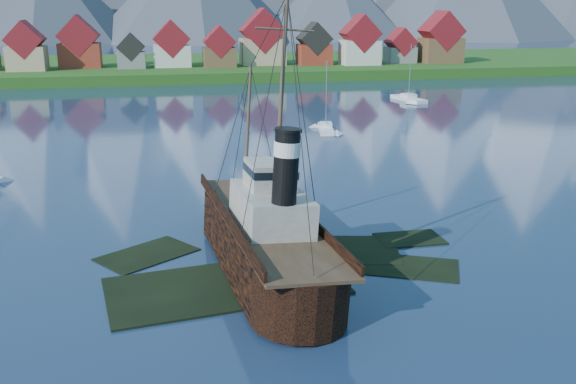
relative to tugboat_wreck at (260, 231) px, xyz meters
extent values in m
plane|color=#192C48|center=(-0.40, -2.03, -2.89)|extent=(1400.00, 1400.00, 0.00)
cube|color=black|center=(-3.40, -4.03, -3.21)|extent=(19.08, 11.42, 1.00)
cube|color=black|center=(5.60, 1.97, -3.27)|extent=(15.15, 9.76, 1.00)
cube|color=black|center=(1.60, 6.97, -3.17)|extent=(11.45, 9.06, 1.00)
cube|color=black|center=(11.60, -3.03, -3.31)|extent=(10.27, 8.34, 1.00)
cube|color=black|center=(-9.40, 3.97, -3.29)|extent=(9.42, 8.68, 1.00)
cube|color=black|center=(14.60, 2.97, -3.24)|extent=(6.00, 4.00, 1.00)
cube|color=#1D4213|center=(-0.40, 167.97, -2.89)|extent=(600.00, 80.00, 3.20)
cube|color=#3F3D38|center=(-0.40, 129.97, -2.89)|extent=(600.00, 2.50, 2.00)
cube|color=tan|center=(-43.40, 147.97, 3.51)|extent=(10.50, 9.00, 6.80)
cube|color=maroon|center=(-43.40, 147.97, 8.80)|extent=(10.69, 9.18, 10.69)
cube|color=maroon|center=(-29.40, 153.97, 3.71)|extent=(12.00, 8.50, 7.20)
cube|color=maroon|center=(-29.40, 153.97, 9.47)|extent=(12.22, 8.67, 12.22)
cube|color=slate|center=(-14.40, 148.97, 2.51)|extent=(8.00, 7.00, 4.80)
cube|color=black|center=(-14.40, 148.97, 6.35)|extent=(8.15, 7.14, 8.15)
cube|color=beige|center=(-2.40, 151.97, 3.31)|extent=(11.00, 9.50, 6.40)
cube|color=maroon|center=(-2.40, 151.97, 8.49)|extent=(11.20, 9.69, 11.20)
cube|color=brown|center=(11.60, 147.97, 3.01)|extent=(9.50, 8.00, 5.80)
cube|color=maroon|center=(11.60, 147.97, 7.62)|extent=(9.67, 8.16, 9.67)
cube|color=tan|center=(25.60, 152.97, 4.11)|extent=(13.50, 10.00, 8.00)
cube|color=maroon|center=(25.60, 152.97, 10.54)|extent=(13.75, 10.20, 13.75)
cube|color=maroon|center=(41.60, 149.97, 3.21)|extent=(10.00, 8.50, 6.20)
cube|color=black|center=(41.60, 149.97, 8.11)|extent=(10.18, 8.67, 10.18)
cube|color=beige|center=(55.60, 146.97, 3.86)|extent=(11.50, 9.00, 7.50)
cube|color=maroon|center=(55.60, 146.97, 9.68)|extent=(11.71, 9.18, 11.71)
cube|color=slate|center=(70.60, 150.97, 2.61)|extent=(9.00, 7.50, 5.00)
cube|color=maroon|center=(70.60, 150.97, 6.73)|extent=(9.16, 7.65, 9.16)
cube|color=brown|center=(83.60, 148.97, 4.01)|extent=(12.50, 10.00, 7.80)
cube|color=maroon|center=(83.60, 148.97, 10.16)|extent=(12.73, 10.20, 12.73)
cone|color=#2D333D|center=(109.60, 370.97, 20.11)|extent=(110.00, 110.00, 50.00)
cube|color=black|center=(0.00, -1.44, -0.72)|extent=(6.73, 19.38, 4.04)
cone|color=black|center=(0.00, 11.13, -0.72)|extent=(6.73, 6.73, 6.73)
cylinder|color=black|center=(0.00, -11.13, -0.72)|extent=(6.73, 6.73, 4.04)
cube|color=#4C3826|center=(0.00, -1.44, 1.39)|extent=(6.59, 25.57, 0.24)
cube|color=black|center=(-3.23, -1.44, 1.82)|extent=(0.19, 24.76, 0.87)
cube|color=black|center=(3.23, -1.44, 1.82)|extent=(0.19, 24.76, 0.87)
cube|color=#ADA89E|center=(0.00, -2.89, 2.83)|extent=(5.00, 8.17, 2.88)
cube|color=#ADA89E|center=(0.00, -1.92, 5.33)|extent=(3.46, 3.85, 2.11)
cylinder|color=black|center=(0.00, -6.06, 6.97)|extent=(1.83, 1.83, 5.38)
cylinder|color=silver|center=(0.00, -6.06, 8.31)|extent=(1.92, 1.92, 1.06)
cylinder|color=#473828|center=(0.00, 6.25, 7.26)|extent=(0.27, 0.27, 11.54)
cylinder|color=#473828|center=(0.00, -3.85, 12.64)|extent=(0.31, 0.31, 12.50)
cube|color=white|center=(20.69, 56.49, -2.78)|extent=(3.99, 9.48, 1.30)
cube|color=white|center=(20.69, 56.49, -1.75)|extent=(2.47, 2.91, 0.76)
cylinder|color=gray|center=(20.69, 56.49, 3.50)|extent=(0.15, 0.15, 11.27)
cube|color=white|center=(48.65, 88.22, -2.78)|extent=(4.85, 11.77, 1.37)
cube|color=white|center=(48.65, 88.22, -1.69)|extent=(3.05, 3.60, 0.80)
cylinder|color=gray|center=(48.65, 88.22, 3.86)|extent=(0.16, 0.16, 11.90)
camera|label=1|loc=(-7.84, -49.73, 18.11)|focal=40.00mm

